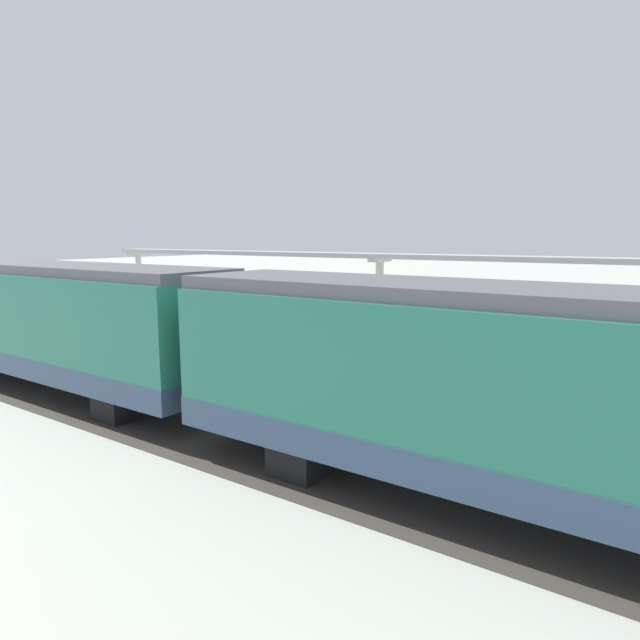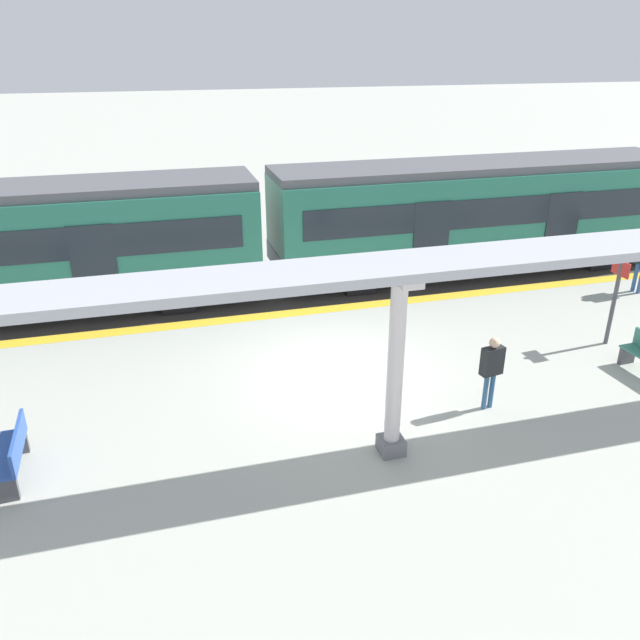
{
  "view_description": "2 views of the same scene",
  "coord_description": "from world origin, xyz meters",
  "px_view_note": "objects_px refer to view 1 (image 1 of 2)",
  "views": [
    {
      "loc": [
        -13.19,
        -8.61,
        4.18
      ],
      "look_at": [
        1.43,
        1.3,
        1.44
      ],
      "focal_mm": 29.96,
      "sensor_mm": 36.0,
      "label": 1
    },
    {
      "loc": [
        11.91,
        -3.71,
        6.83
      ],
      "look_at": [
        0.55,
        -0.59,
        1.55
      ],
      "focal_mm": 35.21,
      "sensor_mm": 36.0,
      "label": 2
    }
  ],
  "objects_px": {
    "train_near_carriage": "(562,405)",
    "canopy_pillar_third": "(140,288)",
    "trash_bin": "(140,318)",
    "bench_near_end": "(221,331)",
    "canopy_pillar_second": "(379,308)",
    "passenger_by_the_benches": "(307,327)",
    "train_far_carriage": "(46,322)",
    "bench_mid_platform": "(571,378)",
    "platform_info_sign": "(185,314)",
    "passenger_waiting_near_edge": "(71,321)"
  },
  "relations": [
    {
      "from": "canopy_pillar_second",
      "to": "train_near_carriage",
      "type": "bearing_deg",
      "value": -138.88
    },
    {
      "from": "trash_bin",
      "to": "train_far_carriage",
      "type": "bearing_deg",
      "value": -142.01
    },
    {
      "from": "canopy_pillar_second",
      "to": "platform_info_sign",
      "type": "xyz_separation_m",
      "value": [
        -2.78,
        6.73,
        -0.43
      ]
    },
    {
      "from": "trash_bin",
      "to": "canopy_pillar_second",
      "type": "bearing_deg",
      "value": -86.02
    },
    {
      "from": "canopy_pillar_second",
      "to": "trash_bin",
      "type": "height_order",
      "value": "canopy_pillar_second"
    },
    {
      "from": "platform_info_sign",
      "to": "canopy_pillar_second",
      "type": "bearing_deg",
      "value": -67.55
    },
    {
      "from": "train_far_carriage",
      "to": "passenger_by_the_benches",
      "type": "distance_m",
      "value": 8.44
    },
    {
      "from": "train_far_carriage",
      "to": "bench_mid_platform",
      "type": "relative_size",
      "value": 8.53
    },
    {
      "from": "bench_near_end",
      "to": "passenger_by_the_benches",
      "type": "height_order",
      "value": "passenger_by_the_benches"
    },
    {
      "from": "canopy_pillar_second",
      "to": "passenger_by_the_benches",
      "type": "bearing_deg",
      "value": 110.29
    },
    {
      "from": "train_near_carriage",
      "to": "trash_bin",
      "type": "bearing_deg",
      "value": 68.57
    },
    {
      "from": "train_far_carriage",
      "to": "platform_info_sign",
      "type": "xyz_separation_m",
      "value": [
        5.68,
        0.65,
        -0.5
      ]
    },
    {
      "from": "platform_info_sign",
      "to": "passenger_by_the_benches",
      "type": "distance_m",
      "value": 4.71
    },
    {
      "from": "bench_near_end",
      "to": "canopy_pillar_second",
      "type": "bearing_deg",
      "value": -80.46
    },
    {
      "from": "bench_mid_platform",
      "to": "trash_bin",
      "type": "xyz_separation_m",
      "value": [
        0.26,
        18.44,
        0.03
      ]
    },
    {
      "from": "train_far_carriage",
      "to": "platform_info_sign",
      "type": "distance_m",
      "value": 5.73
    },
    {
      "from": "canopy_pillar_third",
      "to": "train_near_carriage",
      "type": "bearing_deg",
      "value": -112.51
    },
    {
      "from": "platform_info_sign",
      "to": "passenger_waiting_near_edge",
      "type": "distance_m",
      "value": 4.13
    },
    {
      "from": "bench_near_end",
      "to": "platform_info_sign",
      "type": "bearing_deg",
      "value": 175.06
    },
    {
      "from": "train_near_carriage",
      "to": "passenger_waiting_near_edge",
      "type": "height_order",
      "value": "train_near_carriage"
    },
    {
      "from": "trash_bin",
      "to": "passenger_by_the_benches",
      "type": "bearing_deg",
      "value": -90.36
    },
    {
      "from": "train_near_carriage",
      "to": "bench_near_end",
      "type": "relative_size",
      "value": 8.46
    },
    {
      "from": "train_far_carriage",
      "to": "bench_mid_platform",
      "type": "bearing_deg",
      "value": -59.49
    },
    {
      "from": "bench_near_end",
      "to": "trash_bin",
      "type": "relative_size",
      "value": 1.62
    },
    {
      "from": "platform_info_sign",
      "to": "passenger_by_the_benches",
      "type": "bearing_deg",
      "value": -66.36
    },
    {
      "from": "passenger_waiting_near_edge",
      "to": "trash_bin",
      "type": "bearing_deg",
      "value": 25.15
    },
    {
      "from": "bench_mid_platform",
      "to": "passenger_by_the_benches",
      "type": "bearing_deg",
      "value": 88.72
    },
    {
      "from": "canopy_pillar_second",
      "to": "passenger_by_the_benches",
      "type": "distance_m",
      "value": 2.7
    },
    {
      "from": "train_near_carriage",
      "to": "canopy_pillar_third",
      "type": "bearing_deg",
      "value": 67.49
    },
    {
      "from": "train_far_carriage",
      "to": "bench_near_end",
      "type": "distance_m",
      "value": 7.5
    },
    {
      "from": "platform_info_sign",
      "to": "bench_mid_platform",
      "type": "bearing_deg",
      "value": -82.69
    },
    {
      "from": "bench_near_end",
      "to": "passenger_by_the_benches",
      "type": "xyz_separation_m",
      "value": [
        0.21,
        -4.16,
        0.54
      ]
    },
    {
      "from": "canopy_pillar_third",
      "to": "platform_info_sign",
      "type": "distance_m",
      "value": 6.9
    },
    {
      "from": "passenger_waiting_near_edge",
      "to": "passenger_by_the_benches",
      "type": "bearing_deg",
      "value": -58.4
    },
    {
      "from": "canopy_pillar_second",
      "to": "bench_near_end",
      "type": "bearing_deg",
      "value": 99.54
    },
    {
      "from": "canopy_pillar_third",
      "to": "passenger_by_the_benches",
      "type": "bearing_deg",
      "value": -94.84
    },
    {
      "from": "trash_bin",
      "to": "passenger_by_the_benches",
      "type": "height_order",
      "value": "passenger_by_the_benches"
    },
    {
      "from": "train_near_carriage",
      "to": "trash_bin",
      "type": "distance_m",
      "value": 20.9
    },
    {
      "from": "train_near_carriage",
      "to": "canopy_pillar_second",
      "type": "xyz_separation_m",
      "value": [
        8.46,
        7.38,
        -0.07
      ]
    },
    {
      "from": "trash_bin",
      "to": "bench_mid_platform",
      "type": "bearing_deg",
      "value": -90.8
    },
    {
      "from": "trash_bin",
      "to": "bench_near_end",
      "type": "bearing_deg",
      "value": -92.84
    },
    {
      "from": "train_near_carriage",
      "to": "passenger_waiting_near_edge",
      "type": "relative_size",
      "value": 7.24
    },
    {
      "from": "train_near_carriage",
      "to": "bench_mid_platform",
      "type": "relative_size",
      "value": 8.53
    },
    {
      "from": "bench_near_end",
      "to": "passenger_waiting_near_edge",
      "type": "bearing_deg",
      "value": 143.14
    },
    {
      "from": "canopy_pillar_third",
      "to": "platform_info_sign",
      "type": "xyz_separation_m",
      "value": [
        -2.78,
        -6.3,
        -0.43
      ]
    },
    {
      "from": "train_near_carriage",
      "to": "passenger_by_the_benches",
      "type": "bearing_deg",
      "value": 52.38
    },
    {
      "from": "train_far_carriage",
      "to": "platform_info_sign",
      "type": "bearing_deg",
      "value": 6.55
    },
    {
      "from": "canopy_pillar_third",
      "to": "bench_near_end",
      "type": "bearing_deg",
      "value": -99.75
    },
    {
      "from": "train_near_carriage",
      "to": "canopy_pillar_third",
      "type": "height_order",
      "value": "train_near_carriage"
    },
    {
      "from": "bench_near_end",
      "to": "bench_mid_platform",
      "type": "xyz_separation_m",
      "value": [
        0.01,
        -13.0,
        0.0
      ]
    }
  ]
}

